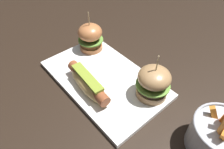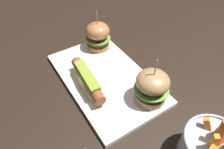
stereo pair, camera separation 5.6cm
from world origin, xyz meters
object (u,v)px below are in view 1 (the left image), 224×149
Objects in this scene: slider_left at (90,37)px; slider_right at (153,82)px; platter_main at (104,79)px; fries_bucket at (219,136)px; hot_dog at (88,83)px.

slider_left is 1.01× the size of slider_right.
fries_bucket is at bearing 9.84° from platter_main.
hot_dog is 1.31× the size of slider_right.
hot_dog reaches higher than platter_main.
platter_main is 2.77× the size of slider_right.
platter_main is at bearing -156.64° from slider_right.
slider_right is 0.97× the size of fries_bucket.
platter_main is at bearing -170.16° from fries_bucket.
slider_left reaches higher than fries_bucket.
slider_right is at bearing 0.23° from slider_left.
platter_main is 2.75× the size of slider_left.
hot_dog is 0.19m from slider_left.
slider_right is (0.13, 0.12, 0.02)m from hot_dog.
fries_bucket is (0.19, -0.00, -0.02)m from slider_right.
fries_bucket is (0.33, 0.06, 0.04)m from platter_main.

